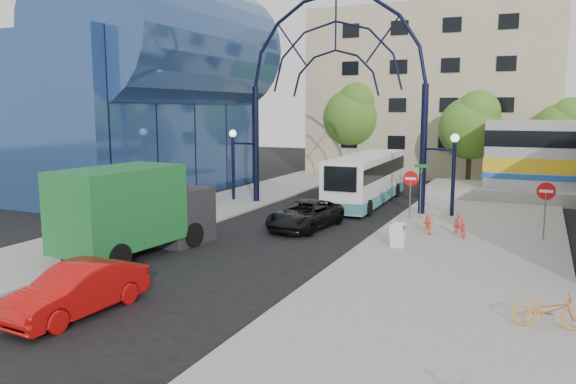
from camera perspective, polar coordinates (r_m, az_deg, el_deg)
The scene contains 20 objects.
ground at distance 20.11m, azimuth -9.05°, elevation -8.11°, with size 120.00×120.00×0.00m, color black.
sidewalk_east at distance 21.01m, azimuth 16.19°, elevation -7.45°, with size 8.00×56.00×0.12m, color gray.
plaza_west at distance 28.52m, azimuth -13.38°, elevation -3.18°, with size 5.00×50.00×0.12m, color gray.
gateway_arch at distance 32.03m, azimuth 4.84°, elevation 13.55°, with size 13.64×0.44×12.10m.
stop_sign at distance 28.91m, azimuth 12.34°, elevation 0.90°, with size 0.80×0.07×2.50m.
do_not_enter_sign at distance 26.32m, azimuth 24.72°, elevation -0.45°, with size 0.76×0.07×2.48m.
street_name_sign at distance 29.40m, azimuth 13.36°, elevation 1.26°, with size 0.70×0.70×2.80m.
sandwich_board at distance 23.15m, azimuth 11.06°, elevation -4.06°, with size 0.55×0.61×0.99m.
transit_hall at distance 40.51m, azimuth -15.85°, elevation 9.55°, with size 16.50×18.00×14.50m.
apartment_block at distance 51.78m, azimuth 14.84°, elevation 9.62°, with size 20.00×12.10×14.00m.
tree_north_a at distance 42.25m, azimuth 18.20°, elevation 6.55°, with size 4.48×4.48×7.00m.
tree_north_b at distance 48.24m, azimuth 6.78°, elevation 7.88°, with size 5.12×5.12×8.00m.
tree_north_c at distance 44.03m, azimuth 26.29°, elevation 5.73°, with size 4.16×4.16×6.50m.
city_bus at distance 34.24m, azimuth 8.01°, elevation 1.40°, with size 2.78×10.81×2.95m.
green_truck at distance 22.82m, azimuth -15.13°, elevation -1.80°, with size 3.16×7.13×3.50m.
black_suv at distance 26.87m, azimuth 1.75°, elevation -2.33°, with size 2.23×4.83×1.34m, color black.
red_sedan at distance 16.87m, azimuth -20.66°, elevation -9.30°, with size 1.49×4.29×1.41m, color #B80C0B.
bike_near_a at distance 26.43m, azimuth 14.09°, elevation -2.97°, with size 0.61×1.75×0.92m, color #EA552E.
bike_near_b at distance 25.93m, azimuth 17.05°, elevation -3.18°, with size 0.49×1.72×1.03m, color #F23530.
bike_far_a at distance 16.13m, azimuth 24.95°, elevation -10.83°, with size 0.62×1.77×0.93m, color orange.
Camera 1 is at (10.68, -16.06, 5.69)m, focal length 35.00 mm.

